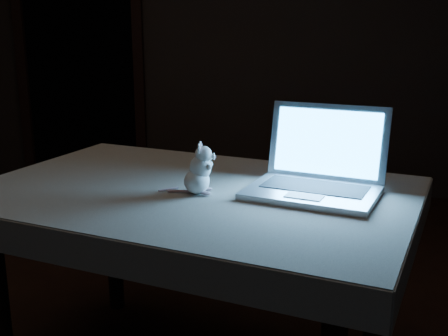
# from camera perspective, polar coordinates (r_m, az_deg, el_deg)

# --- Properties ---
(back_wall) EXTENTS (4.50, 0.04, 2.60)m
(back_wall) POSITION_cam_1_polar(r_m,az_deg,el_deg) (4.50, -0.97, 13.74)
(back_wall) COLOR black
(back_wall) RESTS_ON ground
(doorway) EXTENTS (1.06, 0.36, 2.13)m
(doorway) POSITION_cam_1_polar(r_m,az_deg,el_deg) (4.78, -14.37, 10.52)
(doorway) COLOR black
(doorway) RESTS_ON back_wall
(table) EXTENTS (1.65, 1.32, 0.77)m
(table) POSITION_cam_1_polar(r_m,az_deg,el_deg) (2.17, -3.11, -12.14)
(table) COLOR black
(table) RESTS_ON floor
(tablecloth) EXTENTS (1.77, 1.40, 0.11)m
(tablecloth) POSITION_cam_1_polar(r_m,az_deg,el_deg) (1.98, -1.28, -4.17)
(tablecloth) COLOR #B8AC9D
(tablecloth) RESTS_ON table
(laptop) EXTENTS (0.54, 0.50, 0.30)m
(laptop) POSITION_cam_1_polar(r_m,az_deg,el_deg) (1.93, 9.05, 1.42)
(laptop) COLOR silver
(laptop) RESTS_ON tablecloth
(plush_mouse) EXTENTS (0.16, 0.16, 0.18)m
(plush_mouse) POSITION_cam_1_polar(r_m,az_deg,el_deg) (1.95, -2.80, -0.05)
(plush_mouse) COLOR white
(plush_mouse) RESTS_ON tablecloth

